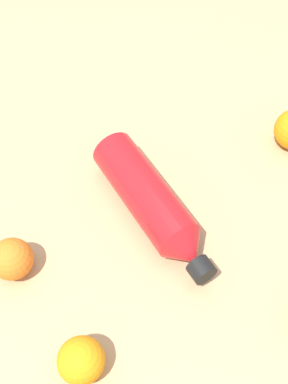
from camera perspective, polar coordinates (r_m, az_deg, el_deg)
name	(u,v)px	position (r m, az deg, el deg)	size (l,w,h in m)	color
ground_plane	(120,211)	(0.79, -2.89, -2.25)	(2.40, 2.40, 0.00)	tan
water_bottle	(152,203)	(0.76, 0.95, -1.28)	(0.11, 0.29, 0.07)	red
orange_0	(12,259)	(0.74, -15.63, -7.78)	(0.06, 0.06, 0.06)	orange
orange_3	(81,360)	(0.66, -7.59, -19.48)	(0.06, 0.06, 0.06)	orange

